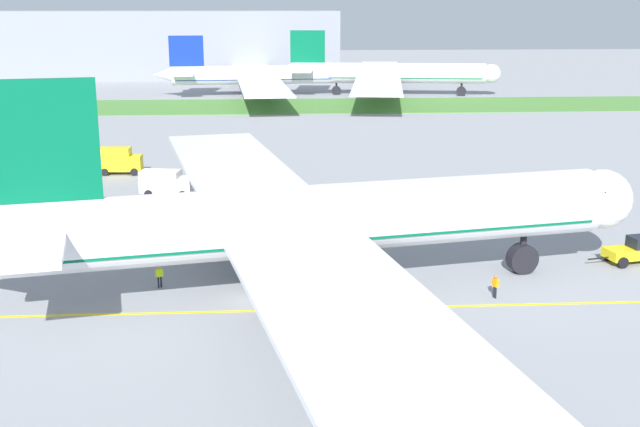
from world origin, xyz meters
name	(u,v)px	position (x,y,z in m)	size (l,w,h in m)	color
ground_plane	(254,301)	(0.00, 0.00, 0.00)	(600.00, 600.00, 0.00)	gray
apron_taxi_line	(253,311)	(0.00, -1.84, 0.00)	(280.00, 0.36, 0.01)	yellow
grass_median_strip	(263,106)	(0.00, 108.11, 0.05)	(320.00, 24.00, 0.10)	#4C8438
airliner_foreground	(304,222)	(3.65, 1.38, 5.34)	(51.38, 83.27, 15.73)	white
pushback_tug	(633,251)	(30.30, 6.74, 0.98)	(6.15, 3.12, 2.13)	yellow
ground_crew_wingwalker_port	(495,284)	(17.06, -0.41, 1.03)	(0.41, 0.56, 1.70)	black
ground_crew_marshaller_front	(159,274)	(-6.94, 3.24, 1.02)	(0.56, 0.38, 1.68)	black
service_truck_baggage_loader	(166,182)	(-9.97, 32.13, 1.51)	(5.88, 3.42, 2.79)	white
service_truck_fuel_bowser	(119,160)	(-17.13, 44.04, 1.71)	(5.37, 2.56, 3.24)	yellow
parked_airliner_far_left	(263,75)	(-0.17, 127.12, 4.50)	(48.67, 79.20, 13.26)	white
parked_airliner_far_centre	(384,74)	(26.96, 126.47, 4.83)	(50.51, 82.37, 14.22)	white
terminal_building	(160,45)	(-28.35, 171.70, 9.00)	(97.05, 20.00, 18.00)	gray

